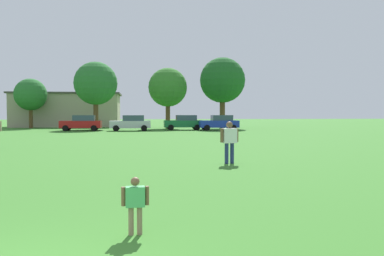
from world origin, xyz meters
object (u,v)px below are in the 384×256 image
parked_car_silver_1 (131,123)px  parked_car_red_0 (82,123)px  tree_left (31,95)px  parked_car_blue_3 (219,123)px  child_kite_flyer (135,201)px  tree_right (168,88)px  tree_center (96,84)px  parked_car_green_2 (184,122)px  tree_far_right (222,80)px  adult_bystander (229,139)px

parked_car_silver_1 → parked_car_red_0: bearing=-9.7°
parked_car_red_0 → tree_left: bearing=-47.4°
parked_car_silver_1 → parked_car_blue_3: size_ratio=1.00×
child_kite_flyer → tree_right: 43.57m
parked_car_blue_3 → tree_right: (-5.26, 6.33, 4.21)m
child_kite_flyer → tree_center: tree_center is taller
parked_car_green_2 → parked_car_silver_1: bearing=14.0°
parked_car_red_0 → tree_center: 6.59m
parked_car_red_0 → tree_left: tree_left is taller
child_kite_flyer → parked_car_green_2: bearing=79.4°
parked_car_blue_3 → tree_left: 24.09m
parked_car_green_2 → tree_left: 20.10m
parked_car_silver_1 → tree_right: size_ratio=0.57×
parked_car_red_0 → parked_car_blue_3: 14.99m
parked_car_silver_1 → tree_far_right: bearing=-150.7°
tree_left → tree_far_right: 24.07m
tree_right → parked_car_red_0: bearing=-150.4°
child_kite_flyer → parked_car_silver_1: size_ratio=0.22×
parked_car_blue_3 → tree_right: bearing=-50.3°
parked_car_red_0 → parked_car_silver_1: (5.28, -0.91, 0.00)m
parked_car_blue_3 → tree_center: 15.64m
parked_car_blue_3 → parked_car_red_0: bearing=-3.1°
tree_center → tree_right: tree_center is taller
parked_car_green_2 → tree_right: tree_right is taller
child_kite_flyer → tree_center: size_ratio=0.12×
parked_car_blue_3 → tree_left: (-22.22, 8.69, 3.33)m
tree_center → tree_far_right: bearing=3.0°
tree_right → tree_far_right: bearing=-0.6°
parked_car_red_0 → parked_car_silver_1: size_ratio=1.00×
adult_bystander → parked_car_blue_3: parked_car_blue_3 is taller
child_kite_flyer → tree_center: bearing=93.7°
parked_car_silver_1 → tree_center: size_ratio=0.54×
parked_car_blue_3 → tree_center: bearing=-21.4°
parked_car_red_0 → tree_far_right: 18.23m
adult_bystander → parked_car_green_2: (1.57, 29.56, -0.12)m
parked_car_silver_1 → tree_far_right: size_ratio=0.48×
child_kite_flyer → parked_car_blue_3: 37.92m
tree_far_right → parked_car_red_0: bearing=-161.8°
parked_car_blue_3 → tree_left: tree_left is taller
adult_bystander → parked_car_blue_3: bearing=-115.7°
tree_center → tree_right: size_ratio=1.07×
parked_car_silver_1 → child_kite_flyer: bearing=91.2°
parked_car_green_2 → tree_center: bearing=-22.0°
tree_center → tree_far_right: tree_far_right is taller
tree_center → parked_car_green_2: bearing=-22.0°
tree_left → tree_center: 8.98m
adult_bystander → tree_left: tree_left is taller
child_kite_flyer → parked_car_blue_3: (8.94, 36.86, 0.29)m
child_kite_flyer → tree_far_right: bearing=73.2°
parked_car_red_0 → tree_far_right: bearing=-161.8°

